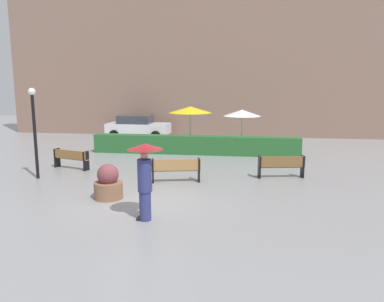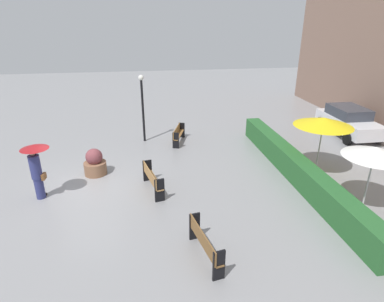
% 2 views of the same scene
% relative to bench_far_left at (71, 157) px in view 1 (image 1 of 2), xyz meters
% --- Properties ---
extents(ground_plane, '(60.00, 60.00, 0.00)m').
position_rel_bench_far_left_xyz_m(ground_plane, '(4.28, -4.15, -0.51)').
color(ground_plane, gray).
extents(bench_far_left, '(1.78, 0.84, 0.84)m').
position_rel_bench_far_left_xyz_m(bench_far_left, '(0.00, 0.00, 0.00)').
color(bench_far_left, olive).
rests_on(bench_far_left, ground).
extents(bench_mid_center, '(1.88, 0.75, 0.89)m').
position_rel_bench_far_left_xyz_m(bench_mid_center, '(4.97, -1.59, 0.02)').
color(bench_mid_center, '#9E7242').
rests_on(bench_mid_center, ground).
extents(bench_far_right, '(1.86, 0.66, 0.88)m').
position_rel_bench_far_left_xyz_m(bench_far_right, '(8.96, -0.35, 0.02)').
color(bench_far_right, brown).
rests_on(bench_far_right, ground).
extents(pedestrian_with_umbrella, '(0.96, 0.96, 2.10)m').
position_rel_bench_far_left_xyz_m(pedestrian_with_umbrella, '(4.87, -5.62, 0.85)').
color(pedestrian_with_umbrella, navy).
rests_on(pedestrian_with_umbrella, ground).
extents(planter_pot, '(0.92, 0.92, 1.14)m').
position_rel_bench_far_left_xyz_m(planter_pot, '(3.17, -3.90, -0.02)').
color(planter_pot, brown).
rests_on(planter_pot, ground).
extents(lamp_post, '(0.28, 0.28, 3.52)m').
position_rel_bench_far_left_xyz_m(lamp_post, '(-0.54, -1.77, 1.68)').
color(lamp_post, black).
rests_on(lamp_post, ground).
extents(patio_umbrella_yellow, '(2.36, 2.36, 2.44)m').
position_rel_bench_far_left_xyz_m(patio_umbrella_yellow, '(4.48, 5.41, 1.75)').
color(patio_umbrella_yellow, silver).
rests_on(patio_umbrella_yellow, ground).
extents(patio_umbrella_white, '(2.04, 2.04, 2.28)m').
position_rel_bench_far_left_xyz_m(patio_umbrella_white, '(7.32, 5.62, 1.59)').
color(patio_umbrella_white, silver).
rests_on(patio_umbrella_white, ground).
extents(hedge_strip, '(10.90, 0.70, 0.98)m').
position_rel_bench_far_left_xyz_m(hedge_strip, '(4.90, 4.25, -0.02)').
color(hedge_strip, '#28602D').
rests_on(hedge_strip, ground).
extents(building_facade, '(28.00, 1.20, 10.18)m').
position_rel_bench_far_left_xyz_m(building_facade, '(4.28, 11.85, 4.58)').
color(building_facade, '#846656').
rests_on(building_facade, ground).
extents(parked_car, '(4.24, 2.04, 1.57)m').
position_rel_bench_far_left_xyz_m(parked_car, '(0.24, 9.60, 0.31)').
color(parked_car, silver).
rests_on(parked_car, ground).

